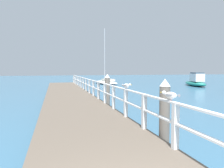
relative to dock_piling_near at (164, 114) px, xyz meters
The scene contains 8 objects.
pier_deck 10.09m from the dock_piling_near, 100.59° to the left, with size 3.10×26.74×0.47m, color brown.
pier_railing 9.90m from the dock_piling_near, 92.20° to the left, with size 0.12×25.26×1.00m.
dock_piling_near is the anchor object (origin of this frame).
dock_piling_far 6.16m from the dock_piling_near, 90.00° to the left, with size 0.29×0.29×1.92m.
seagull_foreground 1.17m from the dock_piling_near, 113.10° to the right, with size 0.26×0.44×0.21m.
seagull_background 2.10m from the dock_piling_near, 100.85° to the left, with size 0.25×0.46×0.21m.
boat_1 23.98m from the dock_piling_near, 50.29° to the left, with size 3.43×6.00×1.82m.
boat_3 25.51m from the dock_piling_near, 79.51° to the left, with size 3.36×6.55×8.33m.
Camera 1 is at (-0.99, -1.40, 2.16)m, focal length 33.07 mm.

